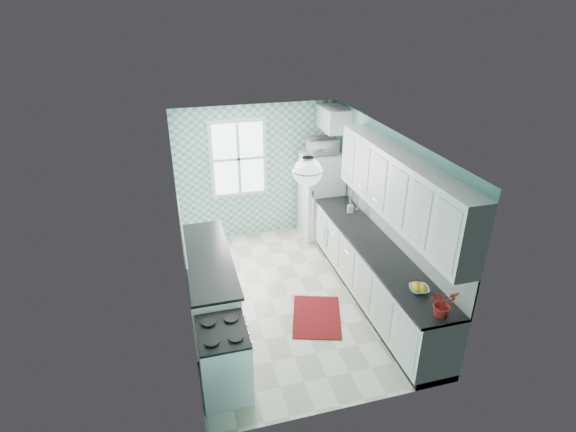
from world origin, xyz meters
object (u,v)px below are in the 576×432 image
object	(u,v)px
fridge	(321,195)
sink	(347,213)
ceiling_light	(308,172)
potted_plant	(443,303)
stove	(224,359)
fruit_bowl	(419,289)
microwave	(322,146)

from	to	relation	value
fridge	sink	bearing A→B (deg)	-85.09
ceiling_light	potted_plant	size ratio (longest dim) A/B	1.08
ceiling_light	stove	distance (m)	2.35
ceiling_light	fruit_bowl	distance (m)	1.97
ceiling_light	fruit_bowl	bearing A→B (deg)	-32.76
sink	fruit_bowl	size ratio (longest dim) A/B	2.25
stove	sink	bearing A→B (deg)	40.02
fruit_bowl	microwave	world-z (taller)	microwave
fridge	stove	size ratio (longest dim) A/B	1.94
stove	potted_plant	distance (m)	2.54
fridge	fruit_bowl	bearing A→B (deg)	-88.58
sink	microwave	xyz separation A→B (m)	(-0.09, 1.07, 0.84)
stove	ceiling_light	bearing A→B (deg)	28.72
stove	fridge	bearing A→B (deg)	52.01
stove	fruit_bowl	xyz separation A→B (m)	(2.40, -0.02, 0.53)
stove	sink	world-z (taller)	sink
potted_plant	microwave	xyz separation A→B (m)	(-0.09, 3.84, 0.67)
fruit_bowl	stove	bearing A→B (deg)	179.53
sink	microwave	distance (m)	1.37
ceiling_light	microwave	world-z (taller)	ceiling_light
fruit_bowl	potted_plant	world-z (taller)	potted_plant
fridge	ceiling_light	bearing A→B (deg)	-113.28
ceiling_light	microwave	distance (m)	2.87
sink	potted_plant	size ratio (longest dim) A/B	1.65
microwave	fruit_bowl	bearing A→B (deg)	91.38
stove	potted_plant	bearing A→B (deg)	-14.97
fruit_bowl	ceiling_light	bearing A→B (deg)	147.24
sink	microwave	size ratio (longest dim) A/B	1.02
sink	potted_plant	xyz separation A→B (m)	(-0.00, -2.76, 0.17)
fridge	stove	distance (m)	4.08
ceiling_light	sink	distance (m)	2.39
fridge	microwave	distance (m)	0.96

